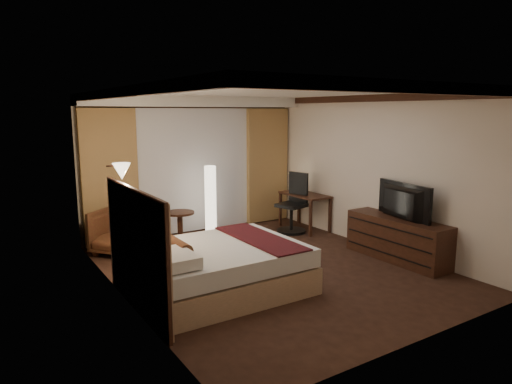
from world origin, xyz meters
TOP-DOWN VIEW (x-y plane):
  - floor at (0.00, 0.00)m, footprint 4.50×5.50m
  - ceiling at (0.00, 0.00)m, footprint 4.50×5.50m
  - back_wall at (0.00, 2.75)m, footprint 4.50×0.02m
  - left_wall at (-2.25, 0.00)m, footprint 0.02×5.50m
  - right_wall at (2.25, 0.00)m, footprint 0.02×5.50m
  - crown_molding at (0.00, 0.00)m, footprint 4.50×5.50m
  - soffit at (0.00, 2.50)m, footprint 4.50×0.50m
  - curtain_sheer at (0.00, 2.67)m, footprint 2.48×0.04m
  - curtain_left_drape at (-1.70, 2.61)m, footprint 1.00×0.14m
  - curtain_right_drape at (1.70, 2.61)m, footprint 1.00×0.14m
  - wall_sconce at (-2.09, 0.49)m, footprint 0.24×0.24m
  - bed at (-1.09, -0.37)m, footprint 2.20×1.72m
  - headboard at (-2.20, -0.37)m, footprint 0.12×2.02m
  - armchair at (-1.71, 2.01)m, footprint 1.13×1.13m
  - side_table at (-0.60, 2.08)m, footprint 0.53×0.53m
  - floor_lamp at (0.07, 2.14)m, footprint 0.30×0.30m
  - desk at (1.95, 1.59)m, footprint 0.55×1.11m
  - desk_lamp at (1.95, 2.00)m, footprint 0.18×0.18m
  - office_chair at (1.57, 1.54)m, footprint 0.72×0.72m
  - dresser at (2.00, -0.78)m, footprint 0.50×1.81m
  - television at (1.97, -0.78)m, footprint 0.86×1.28m

SIDE VIEW (x-z plane):
  - floor at x=0.00m, z-range -0.01..0.01m
  - side_table at x=-0.60m, z-range 0.00..0.59m
  - bed at x=-1.09m, z-range 0.00..0.64m
  - dresser at x=2.00m, z-range 0.00..0.70m
  - desk at x=1.95m, z-range 0.00..0.75m
  - armchair at x=-1.71m, z-range 0.00..0.85m
  - office_chair at x=1.57m, z-range 0.00..1.21m
  - floor_lamp at x=0.07m, z-range 0.00..1.40m
  - headboard at x=-2.20m, z-range 0.00..1.50m
  - desk_lamp at x=1.95m, z-range 0.75..1.09m
  - television at x=1.97m, z-range 0.97..1.12m
  - curtain_sheer at x=0.00m, z-range 0.02..2.48m
  - curtain_left_drape at x=-1.70m, z-range 0.02..2.48m
  - curtain_right_drape at x=1.70m, z-range 0.02..2.48m
  - back_wall at x=0.00m, z-range 0.00..2.70m
  - left_wall at x=-2.25m, z-range 0.00..2.70m
  - right_wall at x=2.25m, z-range 0.00..2.70m
  - wall_sconce at x=-2.09m, z-range 1.50..1.74m
  - soffit at x=0.00m, z-range 2.50..2.70m
  - crown_molding at x=0.00m, z-range 2.58..2.70m
  - ceiling at x=0.00m, z-range 2.70..2.71m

